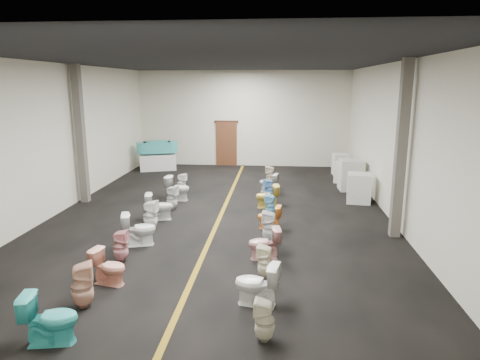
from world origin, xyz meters
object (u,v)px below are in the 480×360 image
(toilet_right_2, at_px, (265,262))
(toilet_right_9, at_px, (269,183))
(toilet_left_2, at_px, (109,267))
(toilet_right_6, at_px, (271,206))
(appliance_crate_c, at_px, (345,172))
(toilet_left_1, at_px, (82,285))
(toilet_right_10, at_px, (270,176))
(toilet_left_9, at_px, (182,183))
(toilet_right_4, at_px, (270,227))
(appliance_crate_b, at_px, (351,175))
(toilet_right_5, at_px, (269,217))
(display_table, at_px, (158,162))
(toilet_right_3, at_px, (264,243))
(toilet_right_0, at_px, (265,321))
(toilet_left_4, at_px, (139,229))
(appliance_crate_d, at_px, (340,164))
(toilet_left_3, at_px, (121,246))
(appliance_crate_a, at_px, (359,188))
(toilet_left_0, at_px, (50,318))
(toilet_right_7, at_px, (267,196))
(toilet_left_8, at_px, (178,188))
(toilet_right_8, at_px, (269,189))
(toilet_left_5, at_px, (150,215))
(bathtub, at_px, (157,147))
(toilet_left_6, at_px, (159,206))
(toilet_right_1, at_px, (257,284))

(toilet_right_2, relative_size, toilet_right_9, 1.00)
(toilet_left_2, height_order, toilet_right_6, toilet_left_2)
(appliance_crate_c, relative_size, toilet_left_1, 1.00)
(toilet_right_6, bearing_deg, toilet_right_10, -163.29)
(toilet_left_9, height_order, toilet_right_4, toilet_right_4)
(appliance_crate_b, distance_m, toilet_right_9, 3.10)
(toilet_right_5, bearing_deg, display_table, -138.19)
(toilet_right_3, bearing_deg, toilet_right_0, -7.50)
(toilet_left_4, bearing_deg, appliance_crate_d, -51.35)
(toilet_left_9, height_order, toilet_right_6, toilet_left_9)
(toilet_left_1, bearing_deg, toilet_left_3, -21.53)
(toilet_left_3, bearing_deg, appliance_crate_d, -34.28)
(appliance_crate_b, xyz_separation_m, toilet_right_5, (-2.92, -4.68, -0.24))
(appliance_crate_a, relative_size, appliance_crate_b, 0.86)
(appliance_crate_d, bearing_deg, toilet_left_3, -121.83)
(toilet_left_4, bearing_deg, toilet_right_6, -67.91)
(toilet_left_1, height_order, toilet_left_4, toilet_left_1)
(appliance_crate_b, distance_m, toilet_right_0, 10.35)
(toilet_left_2, bearing_deg, toilet_left_3, 21.37)
(appliance_crate_d, height_order, toilet_left_0, appliance_crate_d)
(appliance_crate_d, xyz_separation_m, toilet_right_10, (-2.99, -2.30, -0.07))
(appliance_crate_a, bearing_deg, appliance_crate_b, 90.00)
(toilet_left_9, bearing_deg, toilet_right_7, -107.86)
(toilet_left_9, bearing_deg, toilet_right_2, -144.22)
(toilet_left_8, relative_size, toilet_right_2, 1.19)
(toilet_right_8, bearing_deg, toilet_left_2, -40.47)
(toilet_left_5, distance_m, toilet_right_7, 3.94)
(toilet_right_9, bearing_deg, bathtub, -109.89)
(toilet_left_5, relative_size, toilet_right_7, 1.11)
(appliance_crate_c, bearing_deg, toilet_left_6, -138.56)
(toilet_left_0, bearing_deg, toilet_right_2, -61.88)
(toilet_left_1, xyz_separation_m, toilet_left_3, (-0.05, 2.01, -0.05))
(toilet_left_1, bearing_deg, toilet_left_4, -23.66)
(toilet_left_8, bearing_deg, appliance_crate_d, -45.53)
(bathtub, height_order, toilet_right_6, bathtub)
(toilet_left_6, relative_size, toilet_right_3, 1.09)
(toilet_right_2, xyz_separation_m, toilet_right_7, (-0.10, 5.09, 0.02))
(display_table, height_order, toilet_right_4, toilet_right_4)
(appliance_crate_a, xyz_separation_m, toilet_right_8, (-3.01, 0.07, -0.13))
(appliance_crate_c, height_order, toilet_right_4, appliance_crate_c)
(toilet_right_3, xyz_separation_m, toilet_right_8, (-0.03, 5.11, -0.01))
(appliance_crate_d, xyz_separation_m, toilet_right_4, (-2.88, -8.43, -0.05))
(toilet_left_3, distance_m, toilet_left_4, 1.03)
(bathtub, height_order, appliance_crate_c, bathtub)
(toilet_left_1, relative_size, toilet_right_10, 1.09)
(toilet_right_6, bearing_deg, toilet_right_9, -162.06)
(toilet_left_0, relative_size, toilet_right_1, 1.02)
(toilet_left_3, relative_size, toilet_right_1, 0.91)
(toilet_right_1, height_order, toilet_right_10, toilet_right_1)
(toilet_left_5, xyz_separation_m, toilet_right_9, (3.08, 4.47, -0.06))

